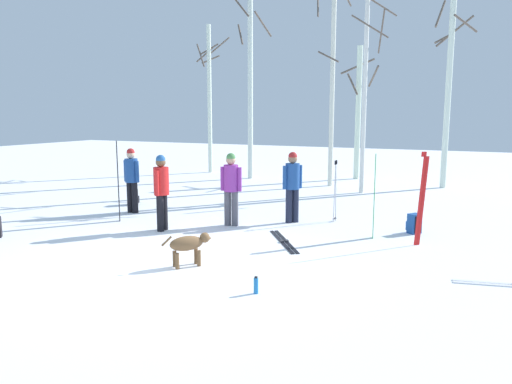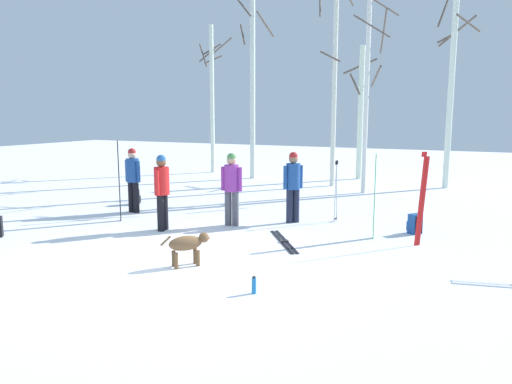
# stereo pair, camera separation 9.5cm
# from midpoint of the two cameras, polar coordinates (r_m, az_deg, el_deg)

# --- Properties ---
(ground_plane) EXTENTS (60.00, 60.00, 0.00)m
(ground_plane) POSITION_cam_midpoint_polar(r_m,az_deg,el_deg) (8.97, -9.55, -8.15)
(ground_plane) COLOR white
(person_0) EXTENTS (0.52, 0.34, 1.72)m
(person_0) POSITION_cam_midpoint_polar(r_m,az_deg,el_deg) (13.54, -13.74, 1.80)
(person_0) COLOR black
(person_0) RESTS_ON ground_plane
(person_1) EXTENTS (0.37, 0.42, 1.72)m
(person_1) POSITION_cam_midpoint_polar(r_m,az_deg,el_deg) (11.96, 4.50, 1.10)
(person_1) COLOR #1E2338
(person_1) RESTS_ON ground_plane
(person_2) EXTENTS (0.52, 0.34, 1.72)m
(person_2) POSITION_cam_midpoint_polar(r_m,az_deg,el_deg) (11.61, -2.58, 0.87)
(person_2) COLOR #4C4C56
(person_2) RESTS_ON ground_plane
(person_3) EXTENTS (0.34, 0.52, 1.72)m
(person_3) POSITION_cam_midpoint_polar(r_m,az_deg,el_deg) (11.32, -10.50, 0.52)
(person_3) COLOR black
(person_3) RESTS_ON ground_plane
(dog) EXTENTS (0.60, 0.73, 0.57)m
(dog) POSITION_cam_midpoint_polar(r_m,az_deg,el_deg) (8.72, -7.50, -5.96)
(dog) COLOR brown
(dog) RESTS_ON ground_plane
(ski_pair_planted_0) EXTENTS (0.19, 0.20, 1.88)m
(ski_pair_planted_0) POSITION_cam_midpoint_polar(r_m,az_deg,el_deg) (10.42, 18.73, -0.80)
(ski_pair_planted_0) COLOR red
(ski_pair_planted_0) RESTS_ON ground_plane
(ski_pair_planted_1) EXTENTS (0.10, 0.13, 1.97)m
(ski_pair_planted_1) POSITION_cam_midpoint_polar(r_m,az_deg,el_deg) (12.54, -15.20, 1.18)
(ski_pair_planted_1) COLOR black
(ski_pair_planted_1) RESTS_ON ground_plane
(ski_pair_planted_2) EXTENTS (0.05, 0.17, 1.80)m
(ski_pair_planted_2) POSITION_cam_midpoint_polar(r_m,az_deg,el_deg) (10.70, 13.68, -0.56)
(ski_pair_planted_2) COLOR green
(ski_pair_planted_2) RESTS_ON ground_plane
(ski_pair_lying_0) EXTENTS (1.23, 1.63, 0.05)m
(ski_pair_lying_0) POSITION_cam_midpoint_polar(r_m,az_deg,el_deg) (10.33, 3.46, -5.67)
(ski_pair_lying_0) COLOR black
(ski_pair_lying_0) RESTS_ON ground_plane
(ski_poles_0) EXTENTS (0.07, 0.22, 1.50)m
(ski_poles_0) POSITION_cam_midpoint_polar(r_m,az_deg,el_deg) (12.22, 9.38, 0.32)
(ski_poles_0) COLOR #B2B2BC
(ski_poles_0) RESTS_ON ground_plane
(backpack_0) EXTENTS (0.30, 0.28, 0.44)m
(backpack_0) POSITION_cam_midpoint_polar(r_m,az_deg,el_deg) (14.82, -13.57, -0.58)
(backpack_0) COLOR black
(backpack_0) RESTS_ON ground_plane
(backpack_1) EXTENTS (0.34, 0.34, 0.44)m
(backpack_1) POSITION_cam_midpoint_polar(r_m,az_deg,el_deg) (11.51, 17.96, -3.52)
(backpack_1) COLOR #1E4C99
(backpack_1) RESTS_ON ground_plane
(water_bottle_0) EXTENTS (0.07, 0.07, 0.26)m
(water_bottle_0) POSITION_cam_midpoint_polar(r_m,az_deg,el_deg) (7.45, 0.14, -10.66)
(water_bottle_0) COLOR #1E72BF
(water_bottle_0) RESTS_ON ground_plane
(birch_tree_0) EXTENTS (1.32, 1.33, 6.36)m
(birch_tree_0) POSITION_cam_midpoint_polar(r_m,az_deg,el_deg) (22.20, -4.94, 10.96)
(birch_tree_0) COLOR silver
(birch_tree_0) RESTS_ON ground_plane
(birch_tree_1) EXTENTS (1.30, 1.21, 7.81)m
(birch_tree_1) POSITION_cam_midpoint_polar(r_m,az_deg,el_deg) (20.07, -0.26, 13.05)
(birch_tree_1) COLOR silver
(birch_tree_1) RESTS_ON ground_plane
(birch_tree_2) EXTENTS (1.26, 1.15, 7.71)m
(birch_tree_2) POSITION_cam_midpoint_polar(r_m,az_deg,el_deg) (18.19, 9.13, 13.16)
(birch_tree_2) COLOR silver
(birch_tree_2) RESTS_ON ground_plane
(birch_tree_3) EXTENTS (1.69, 1.38, 5.21)m
(birch_tree_3) POSITION_cam_midpoint_polar(r_m,az_deg,el_deg) (20.30, 12.06, 9.15)
(birch_tree_3) COLOR silver
(birch_tree_3) RESTS_ON ground_plane
(birch_tree_4) EXTENTS (1.25, 1.54, 7.48)m
(birch_tree_4) POSITION_cam_midpoint_polar(r_m,az_deg,el_deg) (16.73, 12.86, 13.02)
(birch_tree_4) COLOR silver
(birch_tree_4) RESTS_ON ground_plane
(birch_tree_5) EXTENTS (1.63, 1.49, 8.13)m
(birch_tree_5) POSITION_cam_midpoint_polar(r_m,az_deg,el_deg) (18.74, 21.69, 13.15)
(birch_tree_5) COLOR silver
(birch_tree_5) RESTS_ON ground_plane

